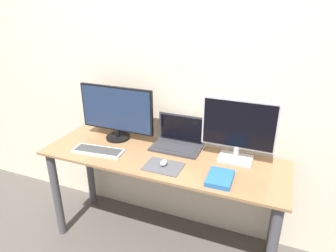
{
  "coord_description": "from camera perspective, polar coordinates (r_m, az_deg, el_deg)",
  "views": [
    {
      "loc": [
        0.74,
        -1.42,
        1.8
      ],
      "look_at": [
        0.02,
        0.36,
        0.97
      ],
      "focal_mm": 32.0,
      "sensor_mm": 36.0,
      "label": 1
    }
  ],
  "objects": [
    {
      "name": "wall_back",
      "position": [
        2.24,
        2.11,
        9.0
      ],
      "size": [
        7.0,
        0.05,
        2.5
      ],
      "color": "beige",
      "rests_on": "ground_plane"
    },
    {
      "name": "desk",
      "position": [
        2.2,
        -1.26,
        -9.58
      ],
      "size": [
        1.74,
        0.56,
        0.77
      ],
      "color": "olive",
      "rests_on": "ground_plane"
    },
    {
      "name": "monitor_left",
      "position": [
        2.33,
        -9.79,
        2.63
      ],
      "size": [
        0.61,
        0.19,
        0.42
      ],
      "color": "black",
      "rests_on": "desk"
    },
    {
      "name": "monitor_right",
      "position": [
        2.03,
        13.26,
        -0.62
      ],
      "size": [
        0.49,
        0.16,
        0.44
      ],
      "color": "#B2B2B7",
      "rests_on": "desk"
    },
    {
      "name": "laptop",
      "position": [
        2.23,
        2.0,
        -2.6
      ],
      "size": [
        0.36,
        0.23,
        0.23
      ],
      "color": "#333338",
      "rests_on": "desk"
    },
    {
      "name": "keyboard",
      "position": [
        2.23,
        -13.13,
        -4.61
      ],
      "size": [
        0.38,
        0.17,
        0.02
      ],
      "color": "silver",
      "rests_on": "desk"
    },
    {
      "name": "mousepad",
      "position": [
        2.0,
        -0.89,
        -7.72
      ],
      "size": [
        0.25,
        0.19,
        0.0
      ],
      "color": "#47474C",
      "rests_on": "desk"
    },
    {
      "name": "mouse",
      "position": [
        2.0,
        -0.82,
        -7.0
      ],
      "size": [
        0.04,
        0.07,
        0.03
      ],
      "color": "silver",
      "rests_on": "mousepad"
    },
    {
      "name": "book",
      "position": [
        1.88,
        9.87,
        -9.76
      ],
      "size": [
        0.16,
        0.21,
        0.03
      ],
      "color": "#235B9E",
      "rests_on": "desk"
    }
  ]
}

